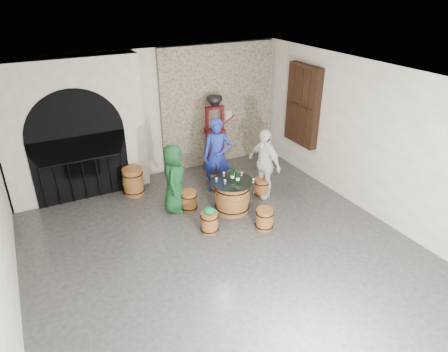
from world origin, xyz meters
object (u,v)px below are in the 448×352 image
person_green (174,178)px  side_barrel (133,182)px  barrel_stool_right (262,187)px  barrel_stool_far (218,182)px  person_blue (217,156)px  barrel_stool_left (189,201)px  wine_bottle_center (238,177)px  wine_bottle_left (233,175)px  barrel_stool_near_right (265,219)px  barrel_table (232,196)px  corking_press (215,128)px  person_white (264,164)px  wine_bottle_right (233,172)px  barrel_stool_near_left (209,222)px

person_green → side_barrel: bearing=60.3°
barrel_stool_right → barrel_stool_far: bearing=138.7°
barrel_stool_right → person_blue: 1.29m
barrel_stool_left → wine_bottle_center: wine_bottle_center is taller
wine_bottle_left → wine_bottle_center: same height
person_green → barrel_stool_near_right: bearing=-108.1°
person_green → barrel_table: bearing=-88.4°
barrel_stool_left → corking_press: (1.47, 1.64, 0.93)m
person_white → corking_press: size_ratio=0.83×
barrel_stool_far → wine_bottle_left: 1.13m
barrel_table → person_white: bearing=15.1°
person_blue → wine_bottle_center: (-0.07, -1.13, -0.05)m
barrel_stool_left → person_blue: person_blue is taller
person_white → wine_bottle_right: size_ratio=5.09×
barrel_stool_right → wine_bottle_left: bearing=-166.0°
person_green → barrel_stool_right: bearing=-69.4°
wine_bottle_center → side_barrel: wine_bottle_center is taller
barrel_table → wine_bottle_center: bearing=-62.2°
wine_bottle_right → corking_press: (0.54, 1.97, 0.30)m
wine_bottle_right → corking_press: size_ratio=0.16×
barrel_stool_left → person_white: (1.81, -0.21, 0.61)m
barrel_stool_near_left → person_green: bearing=104.3°
side_barrel → wine_bottle_right: bearing=-41.1°
barrel_stool_right → person_green: (-2.03, 0.37, 0.55)m
barrel_stool_near_left → person_white: person_white is taller
barrel_stool_near_right → barrel_stool_left: bearing=127.7°
barrel_stool_right → person_white: size_ratio=0.27×
barrel_stool_far → barrel_table: bearing=-97.7°
barrel_stool_near_right → side_barrel: (-1.97, 2.66, 0.11)m
barrel_table → wine_bottle_right: size_ratio=2.88×
person_white → side_barrel: bearing=-130.4°
barrel_stool_far → wine_bottle_center: bearing=-93.6°
person_green → corking_press: size_ratio=0.78×
corking_press → wine_bottle_center: bearing=-97.6°
person_blue → wine_bottle_right: (-0.05, -0.86, -0.05)m
barrel_stool_far → side_barrel: 2.02m
barrel_stool_near_left → wine_bottle_left: (0.82, 0.54, 0.63)m
wine_bottle_left → wine_bottle_center: 0.15m
barrel_table → person_white: 1.11m
person_green → person_white: 2.10m
barrel_stool_far → barrel_stool_right: 1.07m
barrel_stool_right → wine_bottle_center: 1.14m
person_green → wine_bottle_right: bearing=-80.8°
wine_bottle_right → barrel_stool_near_right: bearing=-81.8°
barrel_stool_left → wine_bottle_left: 1.15m
barrel_stool_left → wine_bottle_right: bearing=-19.3°
barrel_table → person_white: (0.97, 0.26, 0.47)m
barrel_stool_near_left → person_green: (-0.29, 1.14, 0.55)m
barrel_stool_far → wine_bottle_left: bearing=-97.2°
corking_press → barrel_stool_left: bearing=-125.1°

